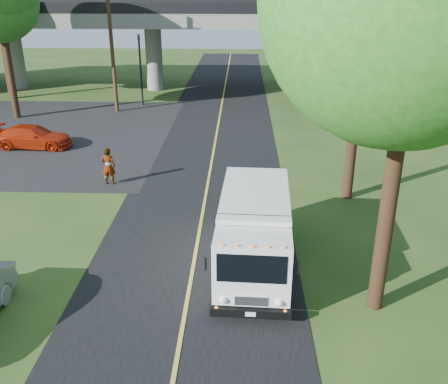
{
  "coord_description": "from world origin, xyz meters",
  "views": [
    {
      "loc": [
        1.54,
        -11.28,
        8.79
      ],
      "look_at": [
        0.93,
        5.59,
        1.6
      ],
      "focal_mm": 40.0,
      "sensor_mm": 36.0,
      "label": 1
    }
  ],
  "objects_px": {
    "red_sedan": "(33,137)",
    "pedestrian": "(108,166)",
    "traffic_signal": "(140,62)",
    "utility_pole": "(112,46)",
    "step_van": "(254,231)"
  },
  "relations": [
    {
      "from": "step_van",
      "to": "pedestrian",
      "type": "height_order",
      "value": "step_van"
    },
    {
      "from": "red_sedan",
      "to": "pedestrian",
      "type": "relative_size",
      "value": 2.47
    },
    {
      "from": "traffic_signal",
      "to": "red_sedan",
      "type": "relative_size",
      "value": 1.19
    },
    {
      "from": "pedestrian",
      "to": "step_van",
      "type": "bearing_deg",
      "value": 132.73
    },
    {
      "from": "traffic_signal",
      "to": "utility_pole",
      "type": "distance_m",
      "value": 2.86
    },
    {
      "from": "utility_pole",
      "to": "step_van",
      "type": "bearing_deg",
      "value": -65.69
    },
    {
      "from": "traffic_signal",
      "to": "pedestrian",
      "type": "bearing_deg",
      "value": -84.86
    },
    {
      "from": "traffic_signal",
      "to": "pedestrian",
      "type": "xyz_separation_m",
      "value": [
        1.43,
        -15.91,
        -2.32
      ]
    },
    {
      "from": "red_sedan",
      "to": "pedestrian",
      "type": "bearing_deg",
      "value": -131.71
    },
    {
      "from": "red_sedan",
      "to": "step_van",
      "type": "bearing_deg",
      "value": -133.9
    },
    {
      "from": "red_sedan",
      "to": "pedestrian",
      "type": "distance_m",
      "value": 7.82
    },
    {
      "from": "utility_pole",
      "to": "pedestrian",
      "type": "distance_m",
      "value": 14.69
    },
    {
      "from": "traffic_signal",
      "to": "utility_pole",
      "type": "relative_size",
      "value": 0.58
    },
    {
      "from": "step_van",
      "to": "pedestrian",
      "type": "bearing_deg",
      "value": 135.33
    },
    {
      "from": "step_van",
      "to": "red_sedan",
      "type": "relative_size",
      "value": 1.4
    }
  ]
}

